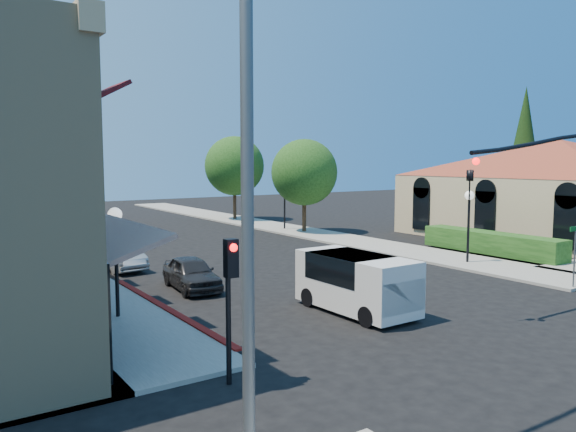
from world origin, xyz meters
TOP-DOWN VIEW (x-y plane):
  - ground at (0.00, 0.00)m, footprint 120.00×120.00m
  - sidewalk_left at (-8.75, 27.00)m, footprint 3.50×50.00m
  - sidewalk_right at (8.75, 27.00)m, footprint 3.50×50.00m
  - curb_red_strip at (-6.90, 8.00)m, footprint 0.25×10.00m
  - mission_building at (21.99, 11.50)m, footprint 30.12×30.12m
  - hedge at (11.70, 9.00)m, footprint 1.40×8.00m
  - conifer_far at (28.00, 18.00)m, footprint 3.20×3.20m
  - street_tree_a at (8.80, 22.00)m, footprint 4.56×4.56m
  - street_tree_b at (8.80, 32.00)m, footprint 4.94×4.94m
  - signal_mast_arm at (5.86, 1.50)m, footprint 8.01×0.39m
  - secondary_signal at (-8.00, 1.41)m, footprint 0.28×0.42m
  - cobra_streetlight at (-9.15, -2.00)m, footprint 3.60×0.25m
  - street_name_sign at (7.50, 2.20)m, footprint 0.80×0.06m
  - lamppost_left_near at (-8.50, 8.00)m, footprint 0.44×0.44m
  - lamppost_left_far at (-8.50, 22.00)m, footprint 0.44×0.44m
  - lamppost_right_near at (8.50, 8.00)m, footprint 0.44×0.44m
  - lamppost_right_far at (8.50, 24.00)m, footprint 0.44×0.44m
  - white_van at (-1.66, 4.43)m, footprint 1.96×4.34m
  - parked_car_a at (-4.80, 10.61)m, footprint 1.89×3.89m
  - parked_car_b at (-6.00, 16.26)m, footprint 1.83×4.08m
  - parked_car_c at (-6.20, 20.00)m, footprint 1.94×4.67m
  - parked_car_d at (-5.30, 28.86)m, footprint 2.28×4.52m

SIDE VIEW (x-z plane):
  - ground at x=0.00m, z-range 0.00..0.00m
  - curb_red_strip at x=-6.90m, z-range -0.03..0.03m
  - hedge at x=11.70m, z-range -0.55..0.55m
  - sidewalk_left at x=-8.75m, z-range 0.00..0.12m
  - sidewalk_right at x=8.75m, z-range 0.00..0.12m
  - parked_car_d at x=-5.30m, z-range 0.00..1.23m
  - parked_car_a at x=-4.80m, z-range 0.00..1.28m
  - parked_car_b at x=-6.00m, z-range 0.00..1.30m
  - parked_car_c at x=-6.20m, z-range 0.00..1.35m
  - white_van at x=-1.66m, z-range 0.15..2.06m
  - street_name_sign at x=7.50m, z-range 0.45..2.95m
  - secondary_signal at x=-8.00m, z-range 0.66..3.98m
  - lamppost_left_near at x=-8.50m, z-range 0.95..4.52m
  - lamppost_left_far at x=-8.50m, z-range 0.95..4.52m
  - lamppost_right_near at x=8.50m, z-range 0.95..4.52m
  - lamppost_right_far at x=8.50m, z-range 0.95..4.52m
  - mission_building at x=21.99m, z-range 0.55..6.95m
  - signal_mast_arm at x=5.86m, z-range 1.09..7.09m
  - street_tree_a at x=8.80m, z-range 0.95..7.43m
  - street_tree_b at x=8.80m, z-range 1.03..8.05m
  - cobra_streetlight at x=-9.15m, z-range 0.61..9.92m
  - conifer_far at x=28.00m, z-range 0.86..11.86m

